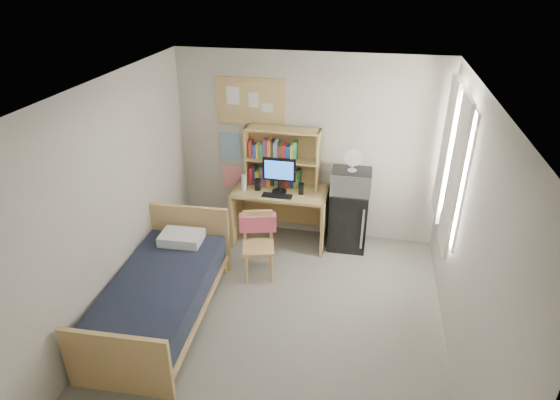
% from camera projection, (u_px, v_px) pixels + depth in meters
% --- Properties ---
extents(floor, '(3.60, 4.20, 0.02)m').
position_uv_depth(floor, '(277.00, 327.00, 5.17)').
color(floor, gray).
rests_on(floor, ground).
extents(ceiling, '(3.60, 4.20, 0.02)m').
position_uv_depth(ceiling, '(276.00, 93.00, 3.98)').
color(ceiling, white).
rests_on(ceiling, wall_back).
extents(wall_back, '(3.60, 0.04, 2.60)m').
position_uv_depth(wall_back, '(307.00, 149.00, 6.41)').
color(wall_back, beige).
rests_on(wall_back, floor).
extents(wall_left, '(0.04, 4.20, 2.60)m').
position_uv_depth(wall_left, '(108.00, 208.00, 4.89)').
color(wall_left, beige).
rests_on(wall_left, floor).
extents(wall_right, '(0.04, 4.20, 2.60)m').
position_uv_depth(wall_right, '(469.00, 244.00, 4.26)').
color(wall_right, beige).
rests_on(wall_right, floor).
extents(window_unit, '(0.10, 1.40, 1.70)m').
position_uv_depth(window_unit, '(452.00, 163.00, 5.18)').
color(window_unit, white).
rests_on(window_unit, wall_right).
extents(curtain_left, '(0.04, 0.55, 1.70)m').
position_uv_depth(curtain_left, '(454.00, 178.00, 4.84)').
color(curtain_left, white).
rests_on(curtain_left, wall_right).
extents(curtain_right, '(0.04, 0.55, 1.70)m').
position_uv_depth(curtain_right, '(446.00, 150.00, 5.53)').
color(curtain_right, white).
rests_on(curtain_right, wall_right).
extents(bulletin_board, '(0.94, 0.03, 0.64)m').
position_uv_depth(bulletin_board, '(251.00, 102.00, 6.24)').
color(bulletin_board, tan).
rests_on(bulletin_board, wall_back).
extents(poster_wave, '(0.30, 0.01, 0.42)m').
position_uv_depth(poster_wave, '(230.00, 147.00, 6.61)').
color(poster_wave, '#296BA4').
rests_on(poster_wave, wall_back).
extents(poster_japan, '(0.28, 0.01, 0.36)m').
position_uv_depth(poster_japan, '(232.00, 177.00, 6.83)').
color(poster_japan, red).
rests_on(poster_japan, wall_back).
extents(desk, '(1.30, 0.66, 0.81)m').
position_uv_depth(desk, '(280.00, 216.00, 6.57)').
color(desk, tan).
rests_on(desk, floor).
extents(desk_chair, '(0.51, 0.51, 0.85)m').
position_uv_depth(desk_chair, '(258.00, 247.00, 5.82)').
color(desk_chair, tan).
rests_on(desk_chair, floor).
extents(mini_fridge, '(0.50, 0.50, 0.85)m').
position_uv_depth(mini_fridge, '(348.00, 218.00, 6.46)').
color(mini_fridge, black).
rests_on(mini_fridge, floor).
extents(bed, '(1.07, 2.03, 0.55)m').
position_uv_depth(bed, '(161.00, 299.00, 5.16)').
color(bed, black).
rests_on(bed, floor).
extents(hutch, '(1.01, 0.27, 0.83)m').
position_uv_depth(hutch, '(282.00, 158.00, 6.33)').
color(hutch, tan).
rests_on(hutch, desk).
extents(monitor, '(0.45, 0.04, 0.47)m').
position_uv_depth(monitor, '(279.00, 176.00, 6.23)').
color(monitor, black).
rests_on(monitor, desk).
extents(keyboard, '(0.40, 0.13, 0.02)m').
position_uv_depth(keyboard, '(277.00, 196.00, 6.21)').
color(keyboard, black).
rests_on(keyboard, desk).
extents(speaker_left, '(0.07, 0.07, 0.16)m').
position_uv_depth(speaker_left, '(258.00, 185.00, 6.35)').
color(speaker_left, black).
rests_on(speaker_left, desk).
extents(speaker_right, '(0.07, 0.07, 0.16)m').
position_uv_depth(speaker_right, '(301.00, 189.00, 6.24)').
color(speaker_right, black).
rests_on(speaker_right, desk).
extents(water_bottle, '(0.07, 0.07, 0.23)m').
position_uv_depth(water_bottle, '(244.00, 182.00, 6.33)').
color(water_bottle, white).
rests_on(water_bottle, desk).
extents(hoodie, '(0.49, 0.25, 0.22)m').
position_uv_depth(hoodie, '(258.00, 222.00, 5.89)').
color(hoodie, '#DE546B').
rests_on(hoodie, desk_chair).
extents(microwave, '(0.52, 0.40, 0.30)m').
position_uv_depth(microwave, '(351.00, 181.00, 6.18)').
color(microwave, '#BBBBC0').
rests_on(microwave, mini_fridge).
extents(desk_fan, '(0.23, 0.23, 0.29)m').
position_uv_depth(desk_fan, '(353.00, 160.00, 6.04)').
color(desk_fan, white).
rests_on(desk_fan, microwave).
extents(pillow, '(0.51, 0.37, 0.12)m').
position_uv_depth(pillow, '(181.00, 238.00, 5.67)').
color(pillow, white).
rests_on(pillow, bed).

